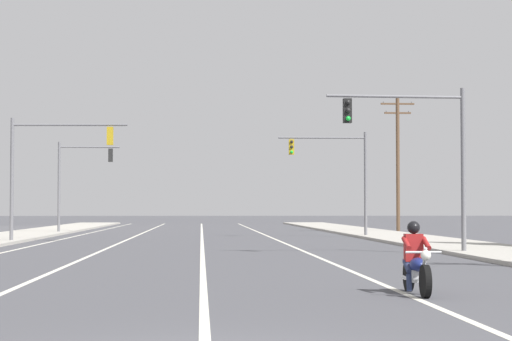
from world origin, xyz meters
The scene contains 11 objects.
lane_stripe_center centered at (-0.06, 45.00, 0.00)m, with size 0.16×100.00×0.01m, color beige.
lane_stripe_left centered at (-4.11, 45.00, 0.00)m, with size 0.16×100.00×0.01m, color beige.
lane_stripe_right centered at (3.98, 45.00, 0.00)m, with size 0.16×100.00×0.01m, color beige.
lane_stripe_far_left centered at (-7.76, 45.00, 0.00)m, with size 0.16×100.00×0.01m, color beige.
sidewalk_kerb_right centered at (11.15, 40.00, 0.07)m, with size 4.40×110.00×0.14m, color #ADA89E.
motorcycle_with_rider centered at (4.19, 8.40, 0.59)m, with size 0.70×2.19×1.46m.
traffic_signal_near_right centered at (8.13, 24.38, 4.12)m, with size 5.24×0.57×6.20m.
traffic_signal_near_left centered at (-7.79, 37.32, 4.15)m, with size 5.80×0.50×6.20m.
traffic_signal_mid_right centered at (8.04, 45.18, 4.12)m, with size 5.24×0.37×6.20m.
traffic_signal_mid_left centered at (-8.54, 54.61, 4.05)m, with size 4.13×0.43×6.20m.
utility_pole_right_far centered at (13.75, 56.10, 5.12)m, with size 2.39×0.26×9.49m.
Camera 1 is at (-0.11, -10.57, 1.72)m, focal length 67.16 mm.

